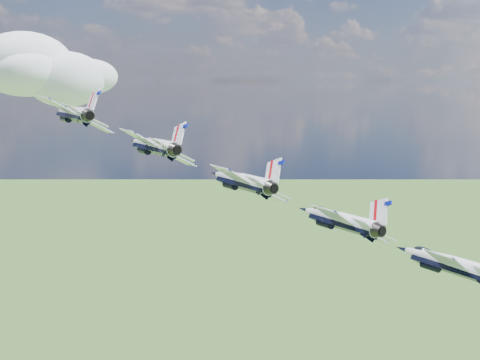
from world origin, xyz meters
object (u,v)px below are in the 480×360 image
jet_1 (152,145)px  jet_2 (240,180)px  jet_3 (337,219)px  jet_4 (445,262)px  jet_0 (72,113)px

jet_1 → jet_2: jet_1 is taller
jet_1 → jet_2: bearing=-53.7°
jet_2 → jet_3: bearing=-53.7°
jet_3 → jet_4: jet_3 is taller
jet_0 → jet_4: bearing=-53.7°
jet_0 → jet_1: jet_0 is taller
jet_1 → jet_3: size_ratio=1.00×
jet_0 → jet_3: (22.66, -24.91, -10.72)m
jet_2 → jet_4: jet_2 is taller
jet_3 → jet_1: bearing=126.3°
jet_0 → jet_3: jet_0 is taller
jet_0 → jet_2: bearing=-53.7°
jet_2 → jet_3: jet_2 is taller
jet_2 → jet_4: bearing=-53.7°
jet_3 → jet_4: 11.78m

